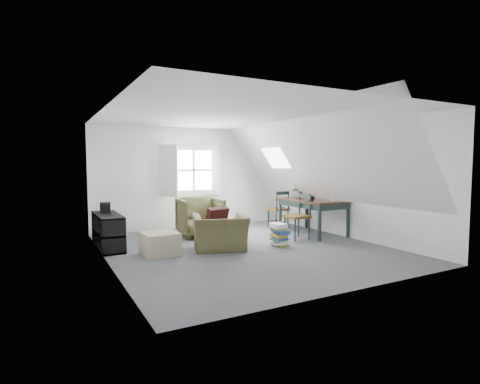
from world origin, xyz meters
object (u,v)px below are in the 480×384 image
magazine_stack (279,235)px  media_shelf (108,233)px  dining_table (313,204)px  armchair_far (200,236)px  ottoman (160,244)px  dining_chair_near (298,215)px  dining_chair_far (279,209)px  armchair_near (220,249)px

magazine_stack → media_shelf: bearing=156.2°
media_shelf → dining_table: bearing=-8.4°
armchair_far → ottoman: 1.81m
ottoman → dining_table: size_ratio=0.37×
armchair_far → dining_table: size_ratio=0.59×
ottoman → dining_chair_near: dining_chair_near is taller
armchair_far → magazine_stack: magazine_stack is taller
armchair_far → dining_chair_far: (2.15, 0.05, 0.49)m
dining_chair_near → armchair_far: bearing=-116.7°
media_shelf → magazine_stack: (3.01, -1.33, -0.08)m
armchair_near → media_shelf: (-1.85, 1.05, 0.30)m
dining_chair_near → media_shelf: 3.88m
dining_table → magazine_stack: 1.61m
dining_chair_near → media_shelf: (-3.76, 0.95, -0.21)m
ottoman → media_shelf: media_shelf is taller
dining_chair_far → magazine_stack: (-1.16, -1.73, -0.27)m
magazine_stack → armchair_far: bearing=120.5°
armchair_near → magazine_stack: size_ratio=2.26×
ottoman → dining_table: (3.65, 0.27, 0.50)m
armchair_far → media_shelf: media_shelf is taller
dining_chair_far → ottoman: bearing=39.1°
dining_chair_far → magazine_stack: 2.10m
armchair_near → dining_table: size_ratio=0.62×
armchair_near → dining_chair_far: bearing=-129.8°
dining_chair_far → dining_table: bearing=119.8°
armchair_near → dining_table: bearing=-152.8°
armchair_far → ottoman: size_ratio=1.59×
armchair_far → dining_chair_far: 2.21m
armchair_near → dining_chair_far: dining_chair_far is taller
magazine_stack → ottoman: bearing=169.6°
dining_table → ottoman: bearing=-179.1°
magazine_stack → armchair_near: bearing=166.8°
armchair_far → dining_chair_near: size_ratio=0.97×
armchair_far → dining_chair_far: dining_chair_far is taller
ottoman → magazine_stack: size_ratio=1.34×
ottoman → dining_chair_near: bearing=-0.7°
armchair_near → ottoman: size_ratio=1.68×
ottoman → dining_chair_far: (3.44, 1.31, 0.29)m
ottoman → dining_chair_far: dining_chair_far is taller
media_shelf → magazine_stack: 3.29m
media_shelf → magazine_stack: media_shelf is taller
ottoman → magazine_stack: (2.27, -0.42, 0.02)m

